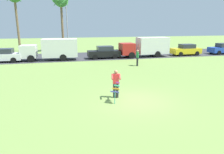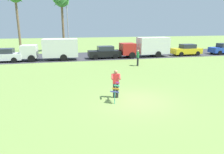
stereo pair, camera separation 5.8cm
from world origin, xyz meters
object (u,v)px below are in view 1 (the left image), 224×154
kite_held (116,90)px  palm_tree_right_near (61,3)px  person_kite_flyer (116,83)px  parked_car_blue (223,49)px  streetlight_pole (67,27)px  parked_truck_white_box (53,49)px  parked_car_black (104,52)px  parked_truck_red_cab (147,46)px  person_walker_near (137,57)px  parked_car_yellow (186,50)px  parked_car_white (3,56)px

kite_held → palm_tree_right_near: bearing=96.3°
person_kite_flyer → parked_car_blue: bearing=36.0°
kite_held → streetlight_pole: streetlight_pole is taller
parked_truck_white_box → streetlight_pole: 8.17m
parked_car_black → parked_truck_red_cab: (5.95, -0.00, 0.64)m
kite_held → parked_car_blue: (20.69, 15.67, -0.01)m
person_kite_flyer → parked_truck_white_box: bearing=105.6°
person_walker_near → parked_truck_white_box: bearing=147.1°
streetlight_pole → kite_held: bearing=-85.3°
person_kite_flyer → kite_held: size_ratio=1.49×
parked_car_yellow → palm_tree_right_near: 20.27m
parked_car_yellow → streetlight_pole: bearing=155.5°
person_walker_near → kite_held: bearing=-116.5°
person_walker_near → palm_tree_right_near: bearing=118.1°
parked_car_black → person_walker_near: size_ratio=2.45×
parked_car_white → person_walker_near: size_ratio=2.45×
kite_held → parked_truck_red_cab: parked_truck_red_cab is taller
parked_truck_red_cab → parked_car_yellow: 6.09m
parked_car_white → streetlight_pole: size_ratio=0.61×
parked_truck_white_box → streetlight_pole: streetlight_pole is taller
kite_held → parked_truck_white_box: (-3.95, 15.67, 0.63)m
parked_car_white → streetlight_pole: bearing=44.0°
parked_car_white → parked_car_blue: same height
person_kite_flyer → parked_truck_red_cab: (8.19, 14.88, 0.46)m
parked_car_black → streetlight_pole: (-4.37, 7.48, 3.22)m
kite_held → parked_car_black: parked_car_black is taller
person_kite_flyer → parked_car_yellow: (14.25, 14.88, -0.18)m
parked_truck_white_box → palm_tree_right_near: size_ratio=0.75×
parked_car_blue → parked_truck_red_cab: bearing=-180.0°
palm_tree_right_near → parked_car_yellow: bearing=-26.4°
parked_car_black → palm_tree_right_near: palm_tree_right_near is taller
parked_car_yellow → parked_truck_red_cab: bearing=-180.0°
parked_car_yellow → person_walker_near: person_walker_near is taller
parked_truck_white_box → palm_tree_right_near: (1.30, 8.48, 6.16)m
parked_car_white → parked_car_blue: (30.36, 0.00, 0.00)m
parked_truck_red_cab → person_walker_near: 6.73m
parked_truck_red_cab → palm_tree_right_near: (-11.05, 8.48, 6.16)m
parked_truck_white_box → kite_held: bearing=-75.8°
parked_truck_white_box → parked_car_blue: size_ratio=1.60×
parked_car_white → palm_tree_right_near: (7.01, 8.48, 6.79)m
parked_truck_red_cab → parked_car_blue: bearing=0.0°
parked_truck_white_box → parked_car_blue: 24.65m
person_kite_flyer → parked_car_yellow: 20.60m
parked_truck_red_cab → kite_held: bearing=-118.2°
kite_held → parked_truck_red_cab: 17.79m
parked_car_yellow → parked_car_blue: size_ratio=1.00×
palm_tree_right_near → parked_truck_white_box: bearing=-98.7°
person_kite_flyer → person_walker_near: (4.73, 9.12, -0.02)m
kite_held → palm_tree_right_near: (-2.66, 24.15, 6.78)m
person_kite_flyer → palm_tree_right_near: (-2.86, 23.36, 6.62)m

